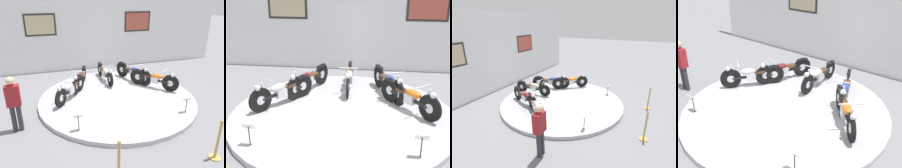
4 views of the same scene
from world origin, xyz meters
TOP-DOWN VIEW (x-y plane):
  - ground_plane at (0.00, 0.00)m, footprint 60.00×60.00m
  - display_platform at (0.00, 0.00)m, footprint 5.53×5.53m
  - back_wall at (0.00, 4.02)m, footprint 14.00×0.22m
  - motorcycle_silver at (-1.63, 0.29)m, footprint 1.22×1.63m
  - motorcycle_maroon at (-1.13, 1.22)m, footprint 0.82×1.86m
  - motorcycle_cream at (0.00, 1.60)m, footprint 0.54×1.96m
  - motorcycle_blue at (1.13, 1.22)m, footprint 0.81×1.90m
  - motorcycle_orange at (1.63, 0.29)m, footprint 1.34×1.56m
  - info_placard_front_left at (-1.68, -1.73)m, footprint 0.26×0.11m
  - info_placard_front_centre at (1.68, -1.73)m, footprint 0.26×0.11m
  - visitor_standing at (-3.27, -1.02)m, footprint 0.36×0.22m
  - stanchion_post_left_of_entry at (-1.19, -3.61)m, footprint 0.28×0.28m
  - stanchion_post_right_of_entry at (1.19, -3.61)m, footprint 0.28×0.28m

SIDE VIEW (x-z plane):
  - ground_plane at x=0.00m, z-range 0.00..0.00m
  - display_platform at x=0.00m, z-range 0.00..0.14m
  - stanchion_post_left_of_entry at x=-1.19m, z-range -0.17..0.86m
  - stanchion_post_right_of_entry at x=1.19m, z-range -0.17..0.86m
  - info_placard_front_left at x=-1.68m, z-range 0.25..0.76m
  - info_placard_front_centre at x=1.68m, z-range 0.25..0.76m
  - motorcycle_cream at x=0.00m, z-range 0.12..0.90m
  - motorcycle_silver at x=-1.63m, z-range 0.13..0.92m
  - motorcycle_maroon at x=-1.13m, z-range 0.13..0.92m
  - motorcycle_orange at x=1.63m, z-range 0.13..0.93m
  - motorcycle_blue at x=1.13m, z-range 0.13..0.95m
  - visitor_standing at x=-3.27m, z-range 0.10..1.71m
  - back_wall at x=0.00m, z-range 0.00..4.16m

